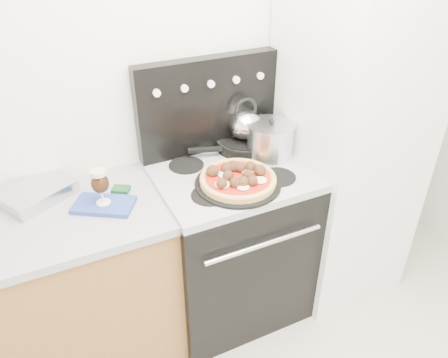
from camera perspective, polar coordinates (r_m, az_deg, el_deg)
room_shell at (r=1.36m, az=14.78°, el=-5.30°), size 3.52×3.01×2.52m
base_cabinet at (r=2.36m, az=-25.29°, el=-15.23°), size 1.45×0.60×0.86m
stove_body at (r=2.47m, az=0.81°, el=-8.57°), size 0.76×0.65×0.88m
cooktop at (r=2.19m, az=0.90°, el=0.56°), size 0.76×0.65×0.04m
backguard at (r=2.29m, az=-2.15°, el=9.60°), size 0.76×0.08×0.50m
fridge at (r=2.51m, az=15.72°, el=4.90°), size 0.64×0.68×1.90m
foil_sheet at (r=2.18m, az=-23.23°, el=-1.65°), size 0.38×0.34×0.06m
oven_mitt at (r=2.03m, az=-15.41°, el=-3.28°), size 0.30×0.27×0.02m
beer_glass at (r=1.98m, az=-15.81°, el=-0.99°), size 0.10×0.10×0.17m
pizza_pan at (r=2.08m, az=1.83°, el=-0.59°), size 0.44×0.44×0.01m
pizza at (r=2.06m, az=1.85°, el=0.17°), size 0.46×0.46×0.05m
skillet at (r=2.39m, az=2.72°, el=4.68°), size 0.39×0.39×0.06m
tea_kettle at (r=2.33m, az=2.80°, el=7.41°), size 0.18×0.18×0.20m
stock_pot at (r=2.29m, az=6.06°, el=4.98°), size 0.29×0.29×0.17m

